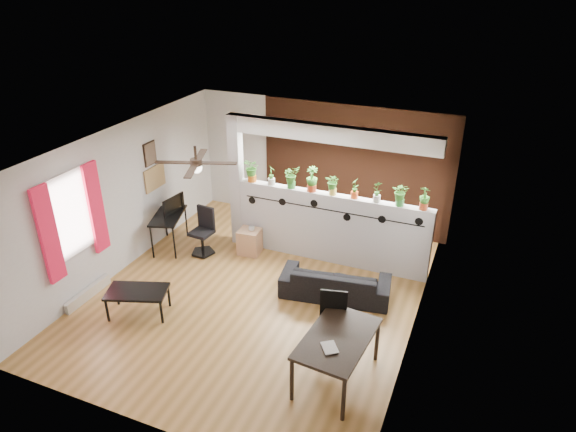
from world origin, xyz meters
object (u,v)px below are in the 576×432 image
(potted_plant_4, at_px, (333,184))
(coffee_table, at_px, (137,293))
(potted_plant_1, at_px, (271,174))
(sofa, at_px, (335,282))
(potted_plant_0, at_px, (252,170))
(office_chair, at_px, (203,234))
(ceiling_fan, at_px, (196,164))
(folding_chair, at_px, (333,319))
(dining_table, at_px, (337,342))
(potted_plant_7, at_px, (401,194))
(potted_plant_8, at_px, (425,197))
(potted_plant_6, at_px, (377,191))
(potted_plant_3, at_px, (312,178))
(cube_shelf, at_px, (250,242))
(computer_desk, at_px, (168,218))
(potted_plant_5, at_px, (355,187))
(cup, at_px, (251,229))
(potted_plant_2, at_px, (291,176))

(potted_plant_4, relative_size, coffee_table, 0.37)
(potted_plant_1, height_order, sofa, potted_plant_1)
(potted_plant_0, bearing_deg, office_chair, -138.10)
(ceiling_fan, height_order, potted_plant_4, ceiling_fan)
(folding_chair, bearing_deg, dining_table, -65.33)
(potted_plant_7, distance_m, office_chair, 3.75)
(sofa, bearing_deg, folding_chair, 97.30)
(potted_plant_4, height_order, potted_plant_8, potted_plant_8)
(potted_plant_6, distance_m, dining_table, 3.04)
(potted_plant_3, bearing_deg, potted_plant_8, 0.00)
(office_chair, height_order, dining_table, office_chair)
(coffee_table, bearing_deg, potted_plant_6, 41.44)
(potted_plant_3, distance_m, potted_plant_6, 1.19)
(office_chair, bearing_deg, dining_table, -33.54)
(office_chair, bearing_deg, sofa, -7.89)
(potted_plant_3, distance_m, dining_table, 3.36)
(ceiling_fan, height_order, coffee_table, ceiling_fan)
(coffee_table, bearing_deg, dining_table, -2.87)
(potted_plant_1, bearing_deg, sofa, -32.81)
(potted_plant_7, bearing_deg, potted_plant_3, 180.00)
(folding_chair, bearing_deg, office_chair, 150.94)
(cube_shelf, xyz_separation_m, computer_desk, (-1.54, -0.38, 0.39))
(sofa, xyz_separation_m, coffee_table, (-2.72, -1.67, 0.14))
(potted_plant_5, distance_m, potted_plant_8, 1.19)
(potted_plant_8, xyz_separation_m, cup, (-3.04, -0.34, -1.03))
(potted_plant_5, height_order, potted_plant_7, potted_plant_7)
(ceiling_fan, relative_size, folding_chair, 1.20)
(potted_plant_3, bearing_deg, sofa, -51.54)
(potted_plant_1, height_order, potted_plant_3, potted_plant_3)
(dining_table, xyz_separation_m, coffee_table, (-3.32, 0.17, -0.24))
(potted_plant_2, relative_size, potted_plant_6, 1.11)
(potted_plant_3, distance_m, office_chair, 2.36)
(ceiling_fan, relative_size, potted_plant_2, 2.83)
(office_chair, relative_size, folding_chair, 0.92)
(potted_plant_0, xyz_separation_m, potted_plant_3, (1.19, 0.00, 0.01))
(potted_plant_4, distance_m, cup, 1.81)
(potted_plant_1, relative_size, sofa, 0.22)
(potted_plant_0, distance_m, potted_plant_1, 0.40)
(dining_table, bearing_deg, cube_shelf, 134.97)
(folding_chair, bearing_deg, coffee_table, -174.20)
(potted_plant_2, xyz_separation_m, cup, (-0.67, -0.34, -1.03))
(potted_plant_7, xyz_separation_m, cube_shelf, (-2.69, -0.34, -1.32))
(cube_shelf, xyz_separation_m, folding_chair, (2.32, -2.06, 0.34))
(potted_plant_1, distance_m, folding_chair, 3.27)
(potted_plant_6, bearing_deg, cube_shelf, -171.58)
(potted_plant_0, xyz_separation_m, folding_chair, (2.39, -2.40, -1.00))
(potted_plant_3, distance_m, computer_desk, 2.91)
(potted_plant_1, height_order, cup, potted_plant_1)
(cube_shelf, distance_m, coffee_table, 2.51)
(potted_plant_8, relative_size, sofa, 0.24)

